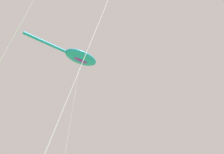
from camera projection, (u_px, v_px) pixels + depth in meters
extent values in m
ellipsoid|color=#1E8CBF|center=(81.00, 58.00, 22.27)|extent=(4.57, 4.01, 0.89)
cylinder|color=#1E8CBF|center=(46.00, 43.00, 19.96)|extent=(4.10, 2.74, 0.32)
ellipsoid|color=purple|center=(81.00, 60.00, 22.05)|extent=(1.78, 1.39, 0.32)
cylinder|color=#B2B2B7|center=(71.00, 116.00, 16.45)|extent=(3.17, 1.37, 15.10)
cylinder|color=#B2B2B7|center=(104.00, 9.00, 6.85)|extent=(3.74, 1.09, 14.41)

